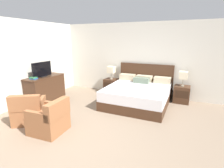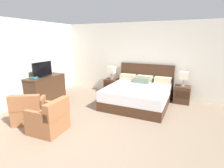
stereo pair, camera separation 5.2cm
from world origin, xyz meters
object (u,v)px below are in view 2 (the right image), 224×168
armchair_by_window (29,111)px  nightstand_right (182,94)px  tv (43,70)px  book_red_cover (34,78)px  table_lamp_right (184,76)px  bed (138,94)px  armchair_companion (50,120)px  nightstand_left (112,86)px  dresser (46,88)px  table_lamp_left (112,70)px  book_blue_cover (34,77)px

armchair_by_window → nightstand_right: bearing=42.3°
tv → book_red_cover: size_ratio=4.05×
table_lamp_right → book_red_cover: table_lamp_right is taller
bed → armchair_companion: (-1.27, -2.48, -0.04)m
nightstand_left → book_red_cover: 2.70m
nightstand_left → armchair_companion: bearing=-90.5°
dresser → armchair_companion: (1.66, -1.58, -0.13)m
armchair_by_window → nightstand_left: bearing=74.5°
bed → table_lamp_left: 1.54m
table_lamp_right → armchair_by_window: size_ratio=0.50×
armchair_by_window → table_lamp_left: bearing=74.6°
nightstand_right → nightstand_left: bearing=180.0°
nightstand_right → armchair_companion: armchair_companion is taller
nightstand_right → armchair_by_window: bearing=-137.7°
table_lamp_right → dresser: bearing=-158.9°
bed → armchair_by_window: size_ratio=2.12×
nightstand_left → table_lamp_left: size_ratio=1.16×
nightstand_right → table_lamp_right: bearing=90.0°
nightstand_left → table_lamp_right: size_ratio=1.16×
bed → nightstand_right: 1.43m
book_red_cover → armchair_by_window: (0.83, -0.97, -0.54)m
dresser → armchair_by_window: (0.84, -1.42, -0.13)m
tv → book_blue_cover: size_ratio=3.96×
nightstand_left → armchair_companion: size_ratio=0.72×
nightstand_right → armchair_companion: size_ratio=0.72×
nightstand_right → table_lamp_right: (0.00, 0.00, 0.62)m
table_lamp_left → table_lamp_right: bearing=0.0°
nightstand_right → armchair_companion: 4.06m
dresser → armchair_by_window: 1.66m
bed → dresser: bed is taller
table_lamp_left → table_lamp_right: size_ratio=1.00×
nightstand_left → book_blue_cover: book_blue_cover is taller
table_lamp_left → dresser: 2.37m
table_lamp_right → armchair_companion: (-2.52, -3.18, -0.61)m
dresser → armchair_companion: size_ratio=1.79×
nightstand_right → bed: bearing=-150.6°
table_lamp_left → bed: bearing=-29.4°
dresser → tv: (0.00, -0.08, 0.63)m
book_blue_cover → armchair_companion: size_ratio=0.26×
nightstand_right → book_red_cover: book_red_cover is taller
tv → book_red_cover: 0.43m
table_lamp_left → armchair_companion: bearing=-90.5°
table_lamp_right → tv: tv is taller
book_red_cover → armchair_by_window: book_red_cover is taller
nightstand_right → book_blue_cover: (-4.18, -2.06, 0.59)m
bed → tv: (-2.92, -0.98, 0.72)m
bed → nightstand_right: bed is taller
table_lamp_right → book_blue_cover: (-4.18, -2.06, -0.03)m
book_red_cover → armchair_by_window: 1.38m
nightstand_left → nightstand_right: same height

